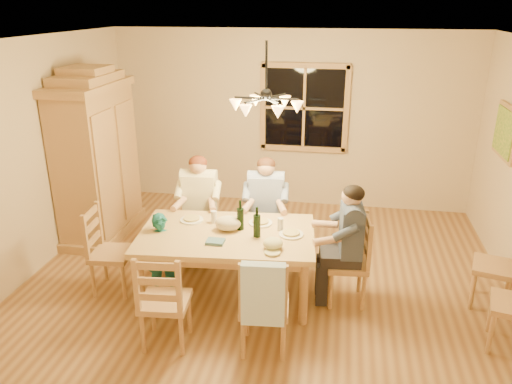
% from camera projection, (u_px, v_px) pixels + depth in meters
% --- Properties ---
extents(floor, '(5.50, 5.50, 0.00)m').
position_uv_depth(floor, '(265.00, 280.00, 5.85)').
color(floor, brown).
rests_on(floor, ground).
extents(ceiling, '(5.50, 5.00, 0.02)m').
position_uv_depth(ceiling, '(267.00, 40.00, 4.89)').
color(ceiling, white).
rests_on(ceiling, wall_back).
extents(wall_back, '(5.50, 0.02, 2.70)m').
position_uv_depth(wall_back, '(291.00, 120.00, 7.67)').
color(wall_back, beige).
rests_on(wall_back, floor).
extents(wall_left, '(0.02, 5.00, 2.70)m').
position_uv_depth(wall_left, '(33.00, 158.00, 5.82)').
color(wall_left, beige).
rests_on(wall_left, floor).
extents(window, '(1.30, 0.06, 1.30)m').
position_uv_depth(window, '(304.00, 108.00, 7.54)').
color(window, black).
rests_on(window, wall_back).
extents(painting, '(0.06, 0.78, 0.64)m').
position_uv_depth(painting, '(506.00, 132.00, 5.95)').
color(painting, '#A57847').
rests_on(painting, wall_right).
extents(chandelier, '(0.77, 0.68, 0.71)m').
position_uv_depth(chandelier, '(266.00, 103.00, 5.11)').
color(chandelier, black).
rests_on(chandelier, ceiling).
extents(armoire, '(0.66, 1.40, 2.30)m').
position_uv_depth(armoire, '(97.00, 161.00, 6.67)').
color(armoire, '#A57847').
rests_on(armoire, floor).
extents(dining_table, '(1.95, 1.29, 0.76)m').
position_uv_depth(dining_table, '(227.00, 241.00, 5.33)').
color(dining_table, tan).
rests_on(dining_table, floor).
extents(chair_far_left, '(0.48, 0.46, 0.99)m').
position_uv_depth(chair_far_left, '(201.00, 234.00, 6.30)').
color(chair_far_left, '#A47C48').
rests_on(chair_far_left, floor).
extents(chair_far_right, '(0.48, 0.46, 0.99)m').
position_uv_depth(chair_far_right, '(266.00, 237.00, 6.24)').
color(chair_far_right, '#A47C48').
rests_on(chair_far_right, floor).
extents(chair_near_left, '(0.48, 0.46, 0.99)m').
position_uv_depth(chair_near_left, '(166.00, 315.00, 4.68)').
color(chair_near_left, '#A47C48').
rests_on(chair_near_left, floor).
extents(chair_near_right, '(0.48, 0.46, 0.99)m').
position_uv_depth(chair_near_right, '(264.00, 320.00, 4.60)').
color(chair_near_right, '#A47C48').
rests_on(chair_near_right, floor).
extents(chair_end_left, '(0.46, 0.48, 0.99)m').
position_uv_depth(chair_end_left, '(113.00, 266.00, 5.55)').
color(chair_end_left, '#A47C48').
rests_on(chair_end_left, floor).
extents(chair_end_right, '(0.46, 0.48, 0.99)m').
position_uv_depth(chair_end_right, '(346.00, 276.00, 5.35)').
color(chair_end_right, '#A47C48').
rests_on(chair_end_right, floor).
extents(adult_woman, '(0.42, 0.45, 0.87)m').
position_uv_depth(adult_woman, '(199.00, 195.00, 6.11)').
color(adult_woman, beige).
rests_on(adult_woman, floor).
extents(adult_plaid_man, '(0.42, 0.45, 0.87)m').
position_uv_depth(adult_plaid_man, '(266.00, 197.00, 6.05)').
color(adult_plaid_man, '#364C96').
rests_on(adult_plaid_man, floor).
extents(adult_slate_man, '(0.45, 0.42, 0.87)m').
position_uv_depth(adult_slate_man, '(349.00, 230.00, 5.16)').
color(adult_slate_man, '#3B445E').
rests_on(adult_slate_man, floor).
extents(towel, '(0.39, 0.13, 0.58)m').
position_uv_depth(towel, '(263.00, 294.00, 4.29)').
color(towel, '#B8D2F9').
rests_on(towel, chair_near_right).
extents(wine_bottle_a, '(0.08, 0.08, 0.33)m').
position_uv_depth(wine_bottle_a, '(240.00, 215.00, 5.32)').
color(wine_bottle_a, black).
rests_on(wine_bottle_a, dining_table).
extents(wine_bottle_b, '(0.08, 0.08, 0.33)m').
position_uv_depth(wine_bottle_b, '(257.00, 222.00, 5.15)').
color(wine_bottle_b, black).
rests_on(wine_bottle_b, dining_table).
extents(plate_woman, '(0.26, 0.26, 0.02)m').
position_uv_depth(plate_woman, '(192.00, 220.00, 5.58)').
color(plate_woman, white).
rests_on(plate_woman, dining_table).
extents(plate_plaid, '(0.26, 0.26, 0.02)m').
position_uv_depth(plate_plaid, '(261.00, 223.00, 5.50)').
color(plate_plaid, white).
rests_on(plate_plaid, dining_table).
extents(plate_slate, '(0.26, 0.26, 0.02)m').
position_uv_depth(plate_slate, '(291.00, 234.00, 5.23)').
color(plate_slate, white).
rests_on(plate_slate, dining_table).
extents(wine_glass_a, '(0.06, 0.06, 0.14)m').
position_uv_depth(wine_glass_a, '(214.00, 217.00, 5.51)').
color(wine_glass_a, silver).
rests_on(wine_glass_a, dining_table).
extents(wine_glass_b, '(0.06, 0.06, 0.14)m').
position_uv_depth(wine_glass_b, '(280.00, 224.00, 5.33)').
color(wine_glass_b, silver).
rests_on(wine_glass_b, dining_table).
extents(cap, '(0.20, 0.20, 0.11)m').
position_uv_depth(cap, '(273.00, 243.00, 4.94)').
color(cap, '#C2BD81').
rests_on(cap, dining_table).
extents(napkin, '(0.19, 0.16, 0.03)m').
position_uv_depth(napkin, '(215.00, 242.00, 5.06)').
color(napkin, '#476B83').
rests_on(napkin, dining_table).
extents(cloth_bundle, '(0.28, 0.22, 0.15)m').
position_uv_depth(cloth_bundle, '(228.00, 223.00, 5.33)').
color(cloth_bundle, tan).
rests_on(cloth_bundle, dining_table).
extents(child, '(0.41, 0.33, 0.95)m').
position_uv_depth(child, '(163.00, 255.00, 5.43)').
color(child, '#176269').
rests_on(child, floor).
extents(chair_spare_back, '(0.52, 0.53, 0.99)m').
position_uv_depth(chair_spare_back, '(492.00, 279.00, 5.28)').
color(chair_spare_back, '#A47C48').
rests_on(chair_spare_back, floor).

